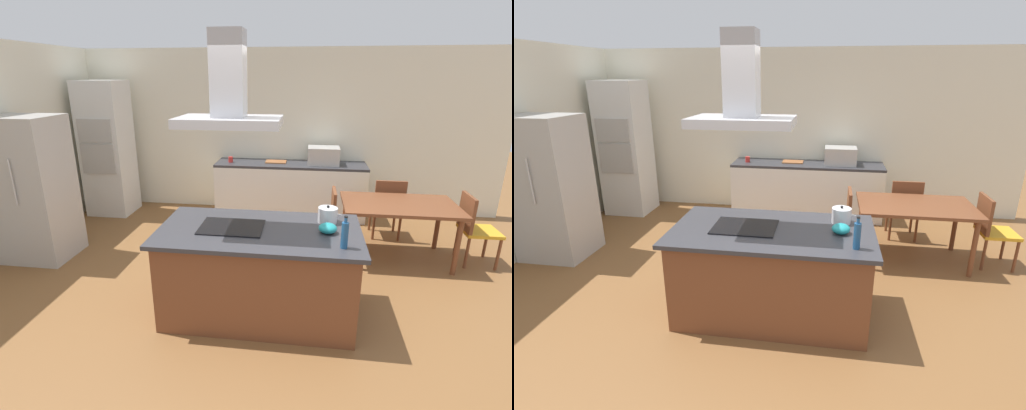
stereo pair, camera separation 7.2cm
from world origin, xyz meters
TOP-DOWN VIEW (x-y plane):
  - ground at (0.00, 1.50)m, footprint 16.00×16.00m
  - wall_back at (0.00, 3.25)m, footprint 7.20×0.10m
  - wall_left at (-3.45, 1.00)m, footprint 0.10×8.80m
  - kitchen_island at (0.00, 0.00)m, footprint 1.90×1.05m
  - cooktop at (-0.26, 0.00)m, footprint 0.60×0.44m
  - tea_kettle at (0.64, 0.27)m, footprint 0.24×0.19m
  - olive_oil_bottle at (0.76, -0.32)m, footprint 0.06×0.06m
  - mixing_bowl at (0.63, -0.01)m, footprint 0.17×0.17m
  - back_counter at (0.15, 2.88)m, footprint 2.46×0.62m
  - countertop_microwave at (0.67, 2.88)m, footprint 0.50×0.38m
  - coffee_mug_red at (-0.85, 2.83)m, footprint 0.08×0.08m
  - cutting_board at (-0.10, 2.93)m, footprint 0.34×0.24m
  - wall_oven_stack at (-2.90, 2.65)m, footprint 0.70×0.66m
  - refrigerator at (-2.98, 0.89)m, footprint 0.80×0.73m
  - dining_table at (1.59, 1.43)m, footprint 1.40×0.90m
  - chair_facing_back_wall at (1.59, 2.10)m, footprint 0.42×0.42m
  - chair_at_right_end at (2.51, 1.43)m, footprint 0.42×0.42m
  - chair_at_left_end at (0.67, 1.43)m, footprint 0.42×0.42m
  - range_hood at (-0.26, 0.00)m, footprint 0.90×0.55m

SIDE VIEW (x-z plane):
  - ground at x=0.00m, z-range 0.00..0.00m
  - back_counter at x=0.15m, z-range 0.00..0.90m
  - kitchen_island at x=0.00m, z-range 0.00..0.90m
  - chair_facing_back_wall at x=1.59m, z-range 0.06..0.95m
  - chair_at_right_end at x=2.51m, z-range 0.06..0.95m
  - chair_at_left_end at x=0.67m, z-range 0.06..0.95m
  - dining_table at x=1.59m, z-range 0.29..1.04m
  - cooktop at x=-0.26m, z-range 0.90..0.91m
  - cutting_board at x=-0.10m, z-range 0.90..0.92m
  - refrigerator at x=-2.98m, z-range 0.00..1.82m
  - coffee_mug_red at x=-0.85m, z-range 0.90..0.99m
  - mixing_bowl at x=0.63m, z-range 0.90..0.99m
  - tea_kettle at x=0.64m, z-range 0.89..1.06m
  - olive_oil_bottle at x=0.76m, z-range 0.88..1.16m
  - countertop_microwave at x=0.67m, z-range 0.90..1.18m
  - wall_oven_stack at x=-2.90m, z-range 0.00..2.20m
  - wall_back at x=0.00m, z-range 0.00..2.70m
  - wall_left at x=-3.45m, z-range 0.00..2.70m
  - range_hood at x=-0.26m, z-range 1.71..2.49m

